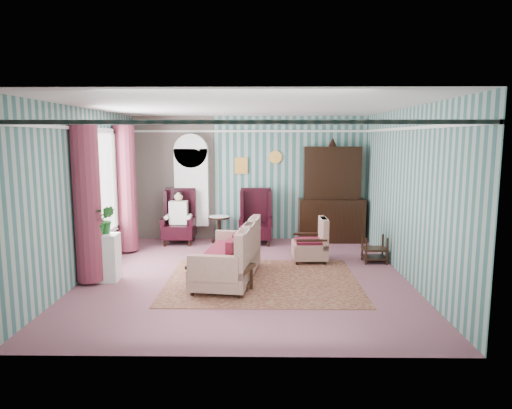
{
  "coord_description": "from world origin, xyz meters",
  "views": [
    {
      "loc": [
        0.29,
        -7.72,
        2.38
      ],
      "look_at": [
        0.18,
        0.6,
        1.17
      ],
      "focal_mm": 32.0,
      "sensor_mm": 36.0,
      "label": 1
    }
  ],
  "objects_px": {
    "wingback_left": "(179,217)",
    "round_side_table": "(219,229)",
    "seated_woman": "(179,218)",
    "sofa": "(227,251)",
    "nest_table": "(375,249)",
    "plant_stand": "(102,257)",
    "coffee_table": "(221,278)",
    "bookcase": "(192,193)",
    "wingback_right": "(256,217)",
    "dresser_hutch": "(332,191)",
    "floral_armchair": "(310,238)"
  },
  "relations": [
    {
      "from": "floral_armchair",
      "to": "sofa",
      "type": "bearing_deg",
      "value": 126.16
    },
    {
      "from": "seated_woman",
      "to": "coffee_table",
      "type": "xyz_separation_m",
      "value": [
        1.25,
        -3.27,
        -0.38
      ]
    },
    {
      "from": "round_side_table",
      "to": "sofa",
      "type": "xyz_separation_m",
      "value": [
        0.41,
        -2.84,
        0.2
      ]
    },
    {
      "from": "round_side_table",
      "to": "nest_table",
      "type": "distance_m",
      "value": 3.6
    },
    {
      "from": "seated_woman",
      "to": "plant_stand",
      "type": "xyz_separation_m",
      "value": [
        -0.8,
        -2.75,
        -0.19
      ]
    },
    {
      "from": "floral_armchair",
      "to": "coffee_table",
      "type": "relative_size",
      "value": 0.96
    },
    {
      "from": "seated_woman",
      "to": "round_side_table",
      "type": "distance_m",
      "value": 0.96
    },
    {
      "from": "dresser_hutch",
      "to": "wingback_left",
      "type": "height_order",
      "value": "dresser_hutch"
    },
    {
      "from": "dresser_hutch",
      "to": "wingback_right",
      "type": "bearing_deg",
      "value": -171.23
    },
    {
      "from": "seated_woman",
      "to": "sofa",
      "type": "relative_size",
      "value": 0.6
    },
    {
      "from": "dresser_hutch",
      "to": "seated_woman",
      "type": "distance_m",
      "value": 3.56
    },
    {
      "from": "dresser_hutch",
      "to": "plant_stand",
      "type": "xyz_separation_m",
      "value": [
        -4.3,
        -3.02,
        -0.78
      ]
    },
    {
      "from": "wingback_right",
      "to": "sofa",
      "type": "relative_size",
      "value": 0.63
    },
    {
      "from": "coffee_table",
      "to": "plant_stand",
      "type": "bearing_deg",
      "value": 165.85
    },
    {
      "from": "dresser_hutch",
      "to": "round_side_table",
      "type": "relative_size",
      "value": 3.93
    },
    {
      "from": "round_side_table",
      "to": "coffee_table",
      "type": "relative_size",
      "value": 0.61
    },
    {
      "from": "bookcase",
      "to": "sofa",
      "type": "bearing_deg",
      "value": -71.08
    },
    {
      "from": "wingback_right",
      "to": "dresser_hutch",
      "type": "bearing_deg",
      "value": 8.77
    },
    {
      "from": "wingback_right",
      "to": "round_side_table",
      "type": "xyz_separation_m",
      "value": [
        -0.85,
        0.15,
        -0.33
      ]
    },
    {
      "from": "bookcase",
      "to": "seated_woman",
      "type": "height_order",
      "value": "bookcase"
    },
    {
      "from": "floral_armchair",
      "to": "bookcase",
      "type": "bearing_deg",
      "value": 51.52
    },
    {
      "from": "coffee_table",
      "to": "nest_table",
      "type": "bearing_deg",
      "value": 31.28
    },
    {
      "from": "bookcase",
      "to": "plant_stand",
      "type": "height_order",
      "value": "bookcase"
    },
    {
      "from": "dresser_hutch",
      "to": "coffee_table",
      "type": "distance_m",
      "value": 4.3
    },
    {
      "from": "dresser_hutch",
      "to": "seated_woman",
      "type": "height_order",
      "value": "dresser_hutch"
    },
    {
      "from": "wingback_left",
      "to": "wingback_right",
      "type": "bearing_deg",
      "value": 0.0
    },
    {
      "from": "nest_table",
      "to": "floral_armchair",
      "type": "distance_m",
      "value": 1.27
    },
    {
      "from": "round_side_table",
      "to": "plant_stand",
      "type": "distance_m",
      "value": 3.36
    },
    {
      "from": "wingback_left",
      "to": "round_side_table",
      "type": "distance_m",
      "value": 0.97
    },
    {
      "from": "dresser_hutch",
      "to": "nest_table",
      "type": "relative_size",
      "value": 4.37
    },
    {
      "from": "wingback_right",
      "to": "seated_woman",
      "type": "distance_m",
      "value": 1.75
    },
    {
      "from": "plant_stand",
      "to": "coffee_table",
      "type": "height_order",
      "value": "plant_stand"
    },
    {
      "from": "seated_woman",
      "to": "nest_table",
      "type": "bearing_deg",
      "value": -20.85
    },
    {
      "from": "bookcase",
      "to": "round_side_table",
      "type": "distance_m",
      "value": 1.07
    },
    {
      "from": "sofa",
      "to": "floral_armchair",
      "type": "bearing_deg",
      "value": -44.22
    },
    {
      "from": "wingback_right",
      "to": "coffee_table",
      "type": "bearing_deg",
      "value": -98.77
    },
    {
      "from": "round_side_table",
      "to": "nest_table",
      "type": "xyz_separation_m",
      "value": [
        3.17,
        -1.7,
        -0.03
      ]
    },
    {
      "from": "wingback_right",
      "to": "plant_stand",
      "type": "bearing_deg",
      "value": -132.84
    },
    {
      "from": "dresser_hutch",
      "to": "nest_table",
      "type": "height_order",
      "value": "dresser_hutch"
    },
    {
      "from": "round_side_table",
      "to": "floral_armchair",
      "type": "bearing_deg",
      "value": -40.68
    },
    {
      "from": "wingback_left",
      "to": "sofa",
      "type": "bearing_deg",
      "value": -64.11
    },
    {
      "from": "wingback_left",
      "to": "plant_stand",
      "type": "distance_m",
      "value": 2.87
    },
    {
      "from": "dresser_hutch",
      "to": "sofa",
      "type": "bearing_deg",
      "value": -126.53
    },
    {
      "from": "dresser_hutch",
      "to": "sofa",
      "type": "distance_m",
      "value": 3.75
    },
    {
      "from": "wingback_left",
      "to": "round_side_table",
      "type": "xyz_separation_m",
      "value": [
        0.9,
        0.15,
        -0.33
      ]
    },
    {
      "from": "bookcase",
      "to": "seated_woman",
      "type": "distance_m",
      "value": 0.7
    },
    {
      "from": "plant_stand",
      "to": "round_side_table",
      "type": "bearing_deg",
      "value": 59.62
    },
    {
      "from": "plant_stand",
      "to": "wingback_left",
      "type": "bearing_deg",
      "value": 73.78
    },
    {
      "from": "dresser_hutch",
      "to": "seated_woman",
      "type": "relative_size",
      "value": 2.0
    },
    {
      "from": "wingback_right",
      "to": "seated_woman",
      "type": "height_order",
      "value": "wingback_right"
    }
  ]
}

